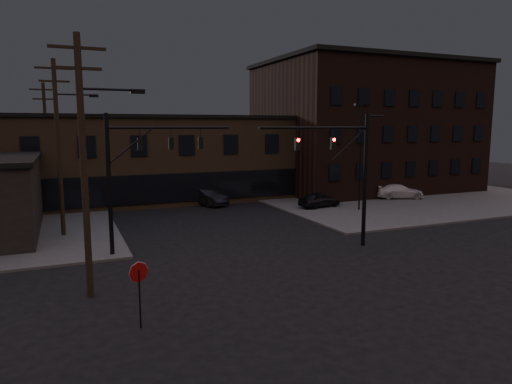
{
  "coord_description": "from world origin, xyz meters",
  "views": [
    {
      "loc": [
        -10.27,
        -18.13,
        7.31
      ],
      "look_at": [
        -0.05,
        5.97,
        3.5
      ],
      "focal_mm": 32.0,
      "sensor_mm": 36.0,
      "label": 1
    }
  ],
  "objects_px": {
    "traffic_signal_far": "(132,167)",
    "stop_sign": "(139,279)",
    "car_crossing": "(206,197)",
    "parked_car_lot_a": "(319,200)",
    "parked_car_lot_b": "(399,191)",
    "traffic_signal_near": "(350,166)"
  },
  "relations": [
    {
      "from": "traffic_signal_far",
      "to": "car_crossing",
      "type": "xyz_separation_m",
      "value": [
        8.51,
        14.2,
        -4.23
      ]
    },
    {
      "from": "parked_car_lot_b",
      "to": "car_crossing",
      "type": "bearing_deg",
      "value": 95.34
    },
    {
      "from": "parked_car_lot_b",
      "to": "parked_car_lot_a",
      "type": "bearing_deg",
      "value": 116.0
    },
    {
      "from": "stop_sign",
      "to": "car_crossing",
      "type": "xyz_separation_m",
      "value": [
        9.79,
        24.18,
        -1.06
      ]
    },
    {
      "from": "traffic_signal_near",
      "to": "traffic_signal_far",
      "type": "bearing_deg",
      "value": 163.83
    },
    {
      "from": "traffic_signal_near",
      "to": "parked_car_lot_b",
      "type": "bearing_deg",
      "value": 41.18
    },
    {
      "from": "traffic_signal_near",
      "to": "parked_car_lot_b",
      "type": "distance_m",
      "value": 20.35
    },
    {
      "from": "traffic_signal_far",
      "to": "parked_car_lot_b",
      "type": "distance_m",
      "value": 29.04
    },
    {
      "from": "car_crossing",
      "to": "stop_sign",
      "type": "bearing_deg",
      "value": -133.28
    },
    {
      "from": "traffic_signal_near",
      "to": "traffic_signal_far",
      "type": "xyz_separation_m",
      "value": [
        -12.07,
        3.5,
        0.08
      ]
    },
    {
      "from": "parked_car_lot_a",
      "to": "parked_car_lot_b",
      "type": "height_order",
      "value": "parked_car_lot_b"
    },
    {
      "from": "traffic_signal_far",
      "to": "parked_car_lot_a",
      "type": "height_order",
      "value": "traffic_signal_far"
    },
    {
      "from": "parked_car_lot_b",
      "to": "car_crossing",
      "type": "height_order",
      "value": "car_crossing"
    },
    {
      "from": "traffic_signal_near",
      "to": "traffic_signal_far",
      "type": "relative_size",
      "value": 1.0
    },
    {
      "from": "traffic_signal_far",
      "to": "stop_sign",
      "type": "distance_m",
      "value": 10.55
    },
    {
      "from": "stop_sign",
      "to": "traffic_signal_far",
      "type": "bearing_deg",
      "value": 82.68
    },
    {
      "from": "parked_car_lot_a",
      "to": "car_crossing",
      "type": "height_order",
      "value": "car_crossing"
    },
    {
      "from": "parked_car_lot_a",
      "to": "parked_car_lot_b",
      "type": "relative_size",
      "value": 0.82
    },
    {
      "from": "parked_car_lot_b",
      "to": "car_crossing",
      "type": "distance_m",
      "value": 19.13
    },
    {
      "from": "traffic_signal_far",
      "to": "stop_sign",
      "type": "xyz_separation_m",
      "value": [
        -1.28,
        -9.99,
        -3.17
      ]
    },
    {
      "from": "parked_car_lot_a",
      "to": "car_crossing",
      "type": "distance_m",
      "value": 10.45
    },
    {
      "from": "stop_sign",
      "to": "parked_car_lot_b",
      "type": "distance_m",
      "value": 34.5
    }
  ]
}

